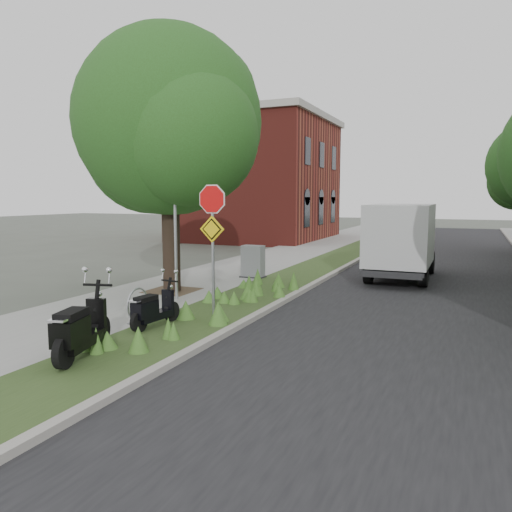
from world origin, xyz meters
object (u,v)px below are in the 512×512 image
at_px(sign_assembly, 212,222).
at_px(utility_cabinet, 253,262).
at_px(scooter_near, 77,335).
at_px(box_truck, 402,238).
at_px(scooter_far, 151,312).

bearing_deg(sign_assembly, utility_cabinet, 104.26).
relative_size(scooter_near, box_truck, 0.37).
relative_size(scooter_far, utility_cabinet, 1.37).
relative_size(sign_assembly, box_truck, 0.64).
xyz_separation_m(scooter_far, box_truck, (3.96, 9.47, 1.01)).
bearing_deg(box_truck, scooter_far, -112.69).
bearing_deg(utility_cabinet, scooter_near, -84.86).
xyz_separation_m(sign_assembly, scooter_near, (-0.56, -3.86, -1.76)).
distance_m(box_truck, utility_cabinet, 5.33).
distance_m(scooter_near, utility_cabinet, 9.40).
xyz_separation_m(sign_assembly, scooter_far, (-0.65, -1.61, -1.85)).
bearing_deg(scooter_far, utility_cabinet, 96.05).
height_order(scooter_near, box_truck, box_truck).
bearing_deg(scooter_near, sign_assembly, 81.79).
relative_size(box_truck, utility_cabinet, 4.52).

